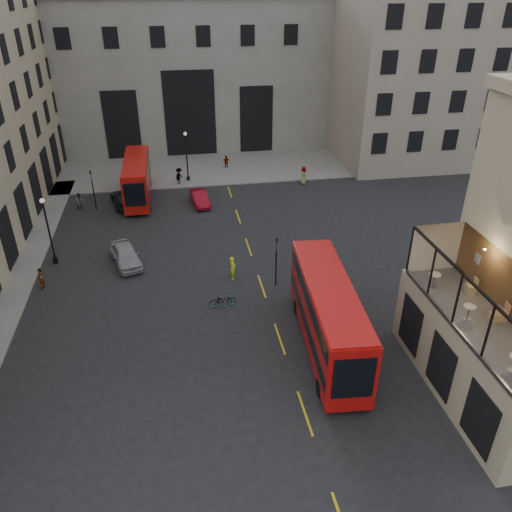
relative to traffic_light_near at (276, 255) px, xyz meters
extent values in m
plane|color=black|center=(1.00, -12.00, -2.42)|extent=(140.00, 140.00, 0.00)
cube|color=black|center=(5.98, -12.00, -0.42)|extent=(0.08, 9.20, 3.00)
cube|color=beige|center=(7.50, -7.00, 3.62)|extent=(3.00, 0.04, 2.90)
cube|color=black|center=(7.50, -12.00, 5.08)|extent=(3.00, 10.00, 0.04)
cube|color=slate|center=(6.00, -12.00, 2.28)|extent=(0.12, 10.00, 0.18)
cube|color=black|center=(6.00, -12.00, 5.03)|extent=(0.12, 10.00, 0.10)
cube|color=beige|center=(8.92, -8.80, 3.78)|extent=(0.04, 0.45, 0.55)
cylinder|color=#FFD899|center=(8.30, -10.00, 5.03)|extent=(0.12, 0.12, 0.05)
cube|color=tan|center=(7.50, -12.00, -0.17)|extent=(3.00, 11.00, 4.50)
cube|color=slate|center=(7.50, -12.00, 2.12)|extent=(3.00, 10.00, 0.10)
cube|color=gray|center=(-4.00, 36.00, 6.58)|extent=(34.00, 10.00, 18.00)
cube|color=black|center=(-4.00, 30.96, 2.58)|extent=(6.00, 0.12, 10.00)
cube|color=black|center=(-12.00, 30.96, 1.58)|extent=(4.00, 0.12, 8.00)
cube|color=black|center=(4.00, 30.96, 1.58)|extent=(4.00, 0.12, 8.00)
cube|color=gray|center=(21.00, 28.00, 7.58)|extent=(16.00, 18.00, 20.00)
cube|color=slate|center=(-5.00, 26.00, -2.36)|extent=(40.00, 12.00, 0.12)
cylinder|color=black|center=(0.00, 0.00, -1.02)|extent=(0.10, 0.10, 2.80)
imported|color=black|center=(0.00, 0.00, 0.88)|extent=(0.16, 0.20, 1.00)
cylinder|color=black|center=(-14.00, 16.00, -1.02)|extent=(0.10, 0.10, 2.80)
imported|color=black|center=(-14.00, 16.00, 0.88)|extent=(0.16, 0.20, 1.00)
cylinder|color=black|center=(-16.00, 6.00, 0.08)|extent=(0.14, 0.14, 5.00)
cylinder|color=black|center=(-16.00, 6.00, -2.17)|extent=(0.36, 0.36, 0.50)
sphere|color=silver|center=(-16.00, 6.00, 2.73)|extent=(0.36, 0.36, 0.36)
cylinder|color=black|center=(-5.00, 22.00, 0.08)|extent=(0.14, 0.14, 5.00)
cylinder|color=black|center=(-5.00, 22.00, -2.17)|extent=(0.36, 0.36, 0.50)
sphere|color=silver|center=(-5.00, 22.00, 2.73)|extent=(0.36, 0.36, 0.36)
cube|color=#B40D0C|center=(1.50, -7.19, -0.09)|extent=(3.33, 11.10, 3.88)
cube|color=black|center=(1.50, -7.19, -0.63)|extent=(3.32, 10.51, 0.80)
cube|color=black|center=(1.50, -7.19, 1.11)|extent=(3.32, 10.51, 0.80)
cube|color=#B40D0C|center=(1.50, -7.19, 1.88)|extent=(3.21, 10.87, 0.12)
cylinder|color=black|center=(0.65, -3.62, -1.93)|extent=(0.36, 1.01, 0.99)
cylinder|color=black|center=(2.89, -3.79, -1.93)|extent=(0.36, 1.01, 0.99)
cylinder|color=black|center=(0.08, -10.92, -1.93)|extent=(0.36, 1.01, 0.99)
cylinder|color=black|center=(2.32, -11.10, -1.93)|extent=(0.36, 1.01, 0.99)
cube|color=#AE120C|center=(-10.05, 18.06, -0.32)|extent=(2.29, 9.86, 3.49)
cube|color=black|center=(-10.05, 18.06, -0.81)|extent=(2.32, 9.32, 0.72)
cube|color=black|center=(-10.05, 18.06, 0.75)|extent=(2.32, 9.32, 0.72)
cube|color=#AE120C|center=(-10.05, 18.06, 1.45)|extent=(2.20, 9.66, 0.11)
cylinder|color=black|center=(-11.03, 21.21, -1.98)|extent=(0.26, 0.90, 0.90)
cylinder|color=black|center=(-9.03, 21.20, -1.98)|extent=(0.26, 0.90, 0.90)
cylinder|color=black|center=(-11.06, 14.61, -1.98)|extent=(0.26, 0.90, 0.90)
cylinder|color=black|center=(-9.06, 14.60, -1.98)|extent=(0.26, 0.90, 0.90)
imported|color=#989A9F|center=(-10.62, 4.90, -1.67)|extent=(2.92, 4.75, 1.51)
imported|color=maroon|center=(-4.24, 15.42, -1.78)|extent=(1.87, 4.07, 1.29)
imported|color=black|center=(-11.52, 16.59, -1.75)|extent=(2.88, 4.96, 1.35)
imported|color=gray|center=(-4.01, -1.99, -1.95)|extent=(1.83, 0.74, 0.94)
imported|color=#E5FC1A|center=(-2.87, 1.42, -1.55)|extent=(0.52, 0.70, 1.75)
imported|color=gray|center=(-15.41, 16.26, -1.64)|extent=(0.94, 0.86, 1.57)
imported|color=gray|center=(-5.96, 21.01, -1.50)|extent=(1.19, 1.38, 1.85)
imported|color=gray|center=(-0.47, 25.32, -1.66)|extent=(0.93, 0.47, 1.53)
imported|color=gray|center=(6.97, 19.11, -1.48)|extent=(0.76, 1.02, 1.90)
imported|color=gray|center=(-16.27, 2.39, -1.63)|extent=(0.39, 0.59, 1.59)
cylinder|color=beige|center=(7.03, -11.64, 2.89)|extent=(0.59, 0.59, 0.04)
cylinder|color=slate|center=(7.03, -11.64, 2.54)|extent=(0.08, 0.08, 0.69)
cylinder|color=slate|center=(7.03, -11.64, 2.19)|extent=(0.43, 0.43, 0.03)
cylinder|color=white|center=(6.77, -8.65, 2.93)|extent=(0.62, 0.62, 0.04)
cylinder|color=slate|center=(6.77, -8.65, 2.56)|extent=(0.08, 0.08, 0.72)
cylinder|color=slate|center=(6.77, -8.65, 2.19)|extent=(0.45, 0.45, 0.03)
cube|color=tan|center=(8.18, -12.01, 2.39)|extent=(0.44, 0.44, 0.43)
cube|color=tan|center=(8.37, -11.99, 2.80)|extent=(0.08, 0.40, 0.38)
cube|color=tan|center=(8.56, -11.99, 2.43)|extent=(0.52, 0.52, 0.50)
cube|color=tan|center=(8.77, -12.01, 2.90)|extent=(0.10, 0.47, 0.44)
cube|color=tan|center=(8.36, -9.60, 2.42)|extent=(0.50, 0.50, 0.49)
cube|color=tan|center=(8.57, -9.62, 2.88)|extent=(0.09, 0.46, 0.43)
camera|label=1|loc=(-6.51, -29.35, 16.70)|focal=35.00mm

